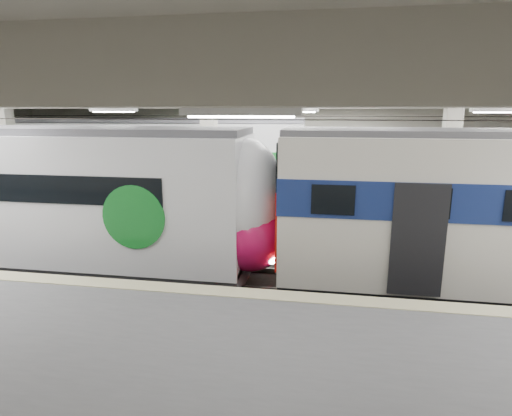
# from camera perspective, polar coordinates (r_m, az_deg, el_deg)

# --- Properties ---
(station_hall) EXTENTS (36.00, 24.00, 5.75)m
(station_hall) POSITION_cam_1_polar(r_m,az_deg,el_deg) (10.13, 2.96, 3.18)
(station_hall) COLOR black
(station_hall) RESTS_ON ground
(modern_emu) EXTENTS (13.83, 2.86, 4.46)m
(modern_emu) POSITION_cam_1_polar(r_m,az_deg,el_deg) (14.03, -21.96, 0.66)
(modern_emu) COLOR white
(modern_emu) RESTS_ON ground
(far_train) EXTENTS (14.58, 3.52, 4.60)m
(far_train) POSITION_cam_1_polar(r_m,az_deg,el_deg) (19.20, -15.83, 4.79)
(far_train) COLOR white
(far_train) RESTS_ON ground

